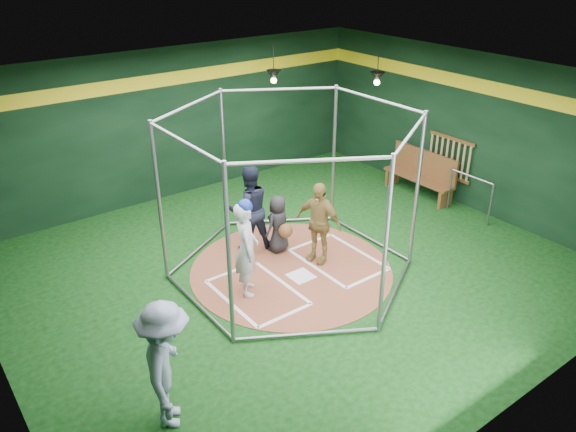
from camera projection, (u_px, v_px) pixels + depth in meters
room_shell at (291, 184)px, 9.82m from camera, size 10.10×9.10×3.53m
clay_disc at (291, 270)px, 10.59m from camera, size 3.80×3.80×0.01m
home_plate at (301, 276)px, 10.37m from camera, size 0.43×0.43×0.01m
batter_box_left at (257, 292)px, 9.90m from camera, size 1.17×1.77×0.01m
batter_box_right at (338, 259)px, 10.92m from camera, size 1.17×1.77×0.01m
batting_cage at (291, 198)px, 9.93m from camera, size 4.05×4.67×3.00m
bat_rack at (449, 157)px, 13.06m from camera, size 0.07×1.25×0.98m
pendant_lamp_near at (274, 75)px, 13.14m from camera, size 0.34×0.34×0.90m
pendant_lamp_far at (377, 77)px, 12.96m from camera, size 0.34×0.34×0.90m
batter_figure at (246, 247)px, 9.55m from camera, size 0.66×0.75×1.79m
visitor_leopard at (318, 222)px, 10.56m from camera, size 0.71×1.03×1.62m
catcher_figure at (279, 224)px, 10.99m from camera, size 0.65×0.64×1.17m
umpire at (249, 208)px, 10.95m from camera, size 0.98×0.84×1.76m
bystander_blue at (166, 365)px, 6.92m from camera, size 1.14×1.34×1.79m
dugout_bench at (421, 173)px, 13.50m from camera, size 0.44×1.89×1.10m
steel_railing at (471, 189)px, 12.36m from camera, size 0.05×1.14×0.98m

